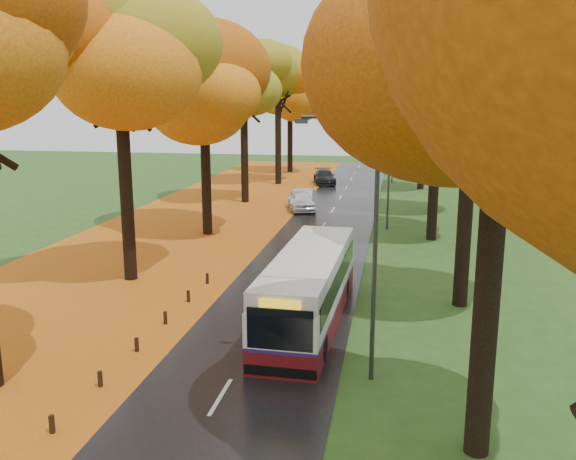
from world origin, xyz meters
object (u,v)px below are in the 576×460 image
(bus, at_px, (309,286))
(streetlamp_far, at_px, (391,136))
(streetlamp_mid, at_px, (385,157))
(car_dark, at_px, (325,177))
(car_white, at_px, (301,200))
(streetlamp_near, at_px, (367,228))
(car_silver, at_px, (303,199))

(bus, bearing_deg, streetlamp_far, 88.26)
(streetlamp_mid, height_order, car_dark, streetlamp_mid)
(streetlamp_far, distance_m, bus, 39.82)
(streetlamp_far, height_order, car_white, streetlamp_far)
(streetlamp_near, distance_m, car_white, 28.52)
(streetlamp_far, bearing_deg, streetlamp_mid, -90.00)
(streetlamp_far, bearing_deg, car_dark, -163.01)
(streetlamp_far, relative_size, car_silver, 1.80)
(streetlamp_near, relative_size, car_silver, 1.80)
(streetlamp_near, xyz_separation_m, car_white, (-6.30, 27.54, -3.92))
(bus, xyz_separation_m, car_silver, (-3.97, 23.88, -0.67))
(car_dark, bearing_deg, car_white, -102.61)
(bus, relative_size, car_white, 2.32)
(car_white, relative_size, car_silver, 0.99)
(streetlamp_near, distance_m, bus, 5.95)
(streetlamp_far, height_order, car_dark, streetlamp_far)
(bus, bearing_deg, car_dark, 97.64)
(streetlamp_mid, distance_m, bus, 18.06)
(streetlamp_near, bearing_deg, bus, 117.93)
(streetlamp_near, height_order, car_silver, streetlamp_near)
(car_white, bearing_deg, streetlamp_far, 52.05)
(streetlamp_near, relative_size, bus, 0.78)
(bus, height_order, car_silver, bus)
(streetlamp_near, distance_m, car_dark, 42.73)
(streetlamp_near, bearing_deg, car_white, 102.88)
(streetlamp_far, height_order, car_silver, streetlamp_far)
(streetlamp_far, xyz_separation_m, bus, (-2.33, -39.61, -3.27))
(streetlamp_near, bearing_deg, car_silver, 102.56)
(streetlamp_mid, height_order, car_silver, streetlamp_mid)
(streetlamp_mid, height_order, bus, streetlamp_mid)
(streetlamp_mid, xyz_separation_m, car_silver, (-6.30, 6.27, -3.94))
(streetlamp_near, distance_m, car_silver, 29.23)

